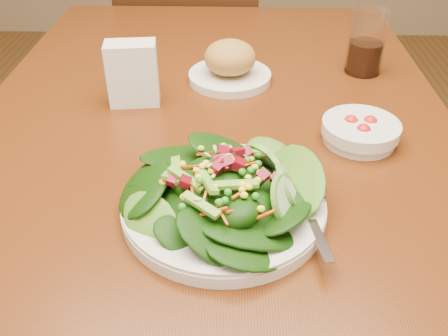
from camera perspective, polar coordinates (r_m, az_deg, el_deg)
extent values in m
cube|color=#56280D|center=(0.90, -1.46, 3.19)|extent=(0.90, 1.40, 0.04)
cylinder|color=black|center=(1.70, -13.48, 4.15)|extent=(0.07, 0.07, 0.71)
cylinder|color=black|center=(1.68, 13.25, 3.78)|extent=(0.07, 0.07, 0.71)
cube|color=black|center=(1.88, -3.26, 12.27)|extent=(0.47, 0.47, 0.04)
cylinder|color=black|center=(2.16, 2.76, 8.20)|extent=(0.04, 0.04, 0.45)
cylinder|color=black|center=(2.19, -7.74, 8.38)|extent=(0.04, 0.04, 0.45)
cylinder|color=black|center=(1.81, 2.62, 2.47)|extent=(0.04, 0.04, 0.45)
cylinder|color=black|center=(1.86, -9.70, 2.77)|extent=(0.04, 0.04, 0.45)
cube|color=black|center=(1.58, -4.42, 18.27)|extent=(0.44, 0.04, 0.51)
cylinder|color=silver|center=(0.71, -0.04, -4.40)|extent=(0.29, 0.29, 0.02)
ellipsoid|color=black|center=(0.69, -0.05, -2.43)|extent=(0.20, 0.20, 0.04)
cube|color=silver|center=(0.68, 10.22, -5.27)|extent=(0.05, 0.18, 0.01)
cylinder|color=silver|center=(1.07, 0.67, 10.38)|extent=(0.17, 0.17, 0.02)
ellipsoid|color=#A97434|center=(1.05, 0.68, 12.55)|extent=(0.11, 0.11, 0.07)
cylinder|color=silver|center=(0.89, 15.30, 4.02)|extent=(0.13, 0.13, 0.04)
sphere|color=red|center=(0.89, 16.34, 4.91)|extent=(0.03, 0.03, 0.03)
sphere|color=red|center=(0.88, 14.27, 5.01)|extent=(0.03, 0.03, 0.03)
sphere|color=red|center=(0.86, 15.62, 4.00)|extent=(0.03, 0.03, 0.03)
cylinder|color=silver|center=(1.13, 15.99, 13.66)|extent=(0.08, 0.08, 0.13)
cylinder|color=black|center=(1.14, 15.71, 12.10)|extent=(0.07, 0.07, 0.07)
cube|color=white|center=(0.97, -10.39, 10.55)|extent=(0.10, 0.06, 0.12)
cube|color=white|center=(0.97, -10.45, 11.05)|extent=(0.08, 0.05, 0.10)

